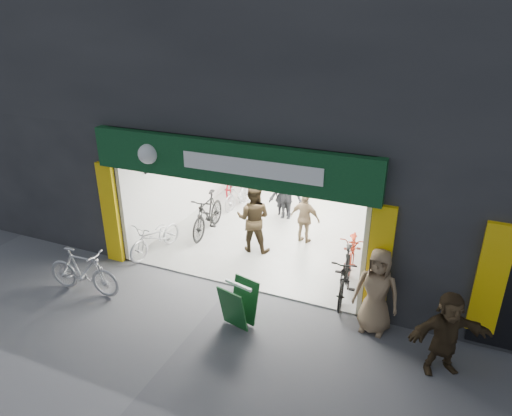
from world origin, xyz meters
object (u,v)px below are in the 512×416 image
Objects in this scene: pedestrian_near at (377,291)px; sandwich_board at (239,303)px; bike_right_front at (345,275)px; parked_bike at (83,271)px; bike_left_front at (156,237)px.

pedestrian_near reaches higher than sandwich_board.
parked_bike is at bearing -163.80° from bike_right_front.
pedestrian_near is (5.80, -0.94, 0.43)m from bike_left_front.
sandwich_board reaches higher than bike_left_front.
parked_bike is (-0.43, -2.16, 0.08)m from bike_left_front.
parked_bike is 1.02× the size of pedestrian_near.
bike_left_front is 3.77m from sandwich_board.
pedestrian_near is at bearing 0.21° from bike_left_front.
pedestrian_near is at bearing 34.01° from sandwich_board.
pedestrian_near is 1.91× the size of sandwich_board.
sandwich_board is at bearing -20.30° from bike_left_front.
bike_left_front is 0.99× the size of pedestrian_near.
bike_right_front is at bearing -72.38° from parked_bike.
bike_left_front is at bearing 164.11° from sandwich_board.
sandwich_board is (-1.73, -1.83, -0.05)m from bike_right_front.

